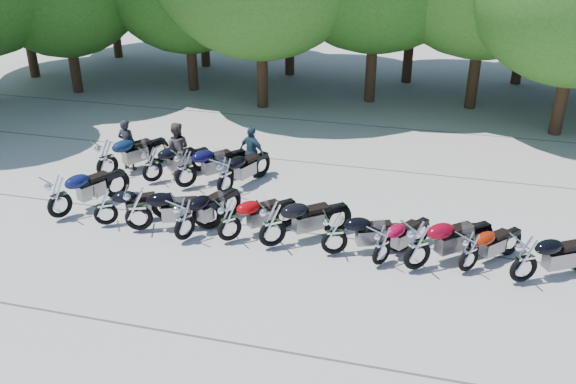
% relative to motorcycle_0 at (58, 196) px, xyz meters
% --- Properties ---
extents(ground, '(90.00, 90.00, 0.00)m').
position_rel_motorcycle_0_xyz_m(ground, '(5.95, -0.60, -0.69)').
color(ground, '#9A948B').
rests_on(ground, ground).
extents(motorcycle_0, '(1.76, 2.51, 1.38)m').
position_rel_motorcycle_0_xyz_m(motorcycle_0, '(0.00, 0.00, 0.00)').
color(motorcycle_0, '#0E143F').
rests_on(motorcycle_0, ground).
extents(motorcycle_1, '(2.12, 1.68, 1.19)m').
position_rel_motorcycle_0_xyz_m(motorcycle_1, '(1.37, -0.06, -0.09)').
color(motorcycle_1, black).
rests_on(motorcycle_1, ground).
extents(motorcycle_2, '(2.53, 1.56, 1.37)m').
position_rel_motorcycle_0_xyz_m(motorcycle_2, '(2.33, -0.12, -0.00)').
color(motorcycle_2, black).
rests_on(motorcycle_2, ground).
extents(motorcycle_3, '(1.54, 2.39, 1.30)m').
position_rel_motorcycle_0_xyz_m(motorcycle_3, '(3.63, -0.25, -0.04)').
color(motorcycle_3, black).
rests_on(motorcycle_3, ground).
extents(motorcycle_4, '(2.05, 2.07, 1.26)m').
position_rel_motorcycle_0_xyz_m(motorcycle_4, '(4.72, -0.03, -0.06)').
color(motorcycle_4, '#9B0508').
rests_on(motorcycle_4, ground).
extents(motorcycle_5, '(2.37, 2.13, 1.38)m').
position_rel_motorcycle_0_xyz_m(motorcycle_5, '(5.81, -0.04, 0.00)').
color(motorcycle_5, black).
rests_on(motorcycle_5, ground).
extents(motorcycle_6, '(2.31, 1.47, 1.25)m').
position_rel_motorcycle_0_xyz_m(motorcycle_6, '(7.32, -0.01, -0.06)').
color(motorcycle_6, black).
rests_on(motorcycle_6, ground).
extents(motorcycle_7, '(1.64, 2.04, 1.15)m').
position_rel_motorcycle_0_xyz_m(motorcycle_7, '(8.44, -0.18, -0.11)').
color(motorcycle_7, maroon).
rests_on(motorcycle_7, ground).
extents(motorcycle_8, '(2.37, 2.15, 1.39)m').
position_rel_motorcycle_0_xyz_m(motorcycle_8, '(9.24, -0.20, 0.01)').
color(motorcycle_8, maroon).
rests_on(motorcycle_8, ground).
extents(motorcycle_9, '(1.82, 1.91, 1.15)m').
position_rel_motorcycle_0_xyz_m(motorcycle_9, '(10.37, 0.03, -0.12)').
color(motorcycle_9, '#901B05').
rests_on(motorcycle_9, ground).
extents(motorcycle_10, '(2.35, 1.78, 1.31)m').
position_rel_motorcycle_0_xyz_m(motorcycle_10, '(11.53, -0.13, -0.04)').
color(motorcycle_10, black).
rests_on(motorcycle_10, ground).
extents(motorcycle_11, '(1.93, 2.51, 1.40)m').
position_rel_motorcycle_0_xyz_m(motorcycle_11, '(-0.09, 2.61, 0.01)').
color(motorcycle_11, '#0E2040').
rests_on(motorcycle_11, ground).
extents(motorcycle_12, '(1.97, 2.15, 1.27)m').
position_rel_motorcycle_0_xyz_m(motorcycle_12, '(1.35, 2.68, -0.06)').
color(motorcycle_12, black).
rests_on(motorcycle_12, ground).
extents(motorcycle_13, '(2.14, 2.34, 1.38)m').
position_rel_motorcycle_0_xyz_m(motorcycle_13, '(2.47, 2.56, -0.00)').
color(motorcycle_13, '#0C0C35').
rests_on(motorcycle_13, ground).
extents(motorcycle_14, '(1.49, 2.38, 1.29)m').
position_rel_motorcycle_0_xyz_m(motorcycle_14, '(3.72, 2.44, -0.05)').
color(motorcycle_14, black).
rests_on(motorcycle_14, ground).
extents(rider_0, '(0.62, 0.43, 1.63)m').
position_rel_motorcycle_0_xyz_m(rider_0, '(0.15, 3.49, 0.13)').
color(rider_0, black).
rests_on(rider_0, ground).
extents(rider_1, '(0.94, 0.80, 1.68)m').
position_rel_motorcycle_0_xyz_m(rider_1, '(1.81, 3.48, 0.15)').
color(rider_1, '#504139').
rests_on(rider_1, ground).
extents(rider_2, '(1.01, 0.73, 1.60)m').
position_rel_motorcycle_0_xyz_m(rider_2, '(4.06, 3.92, 0.11)').
color(rider_2, '#213946').
rests_on(rider_2, ground).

